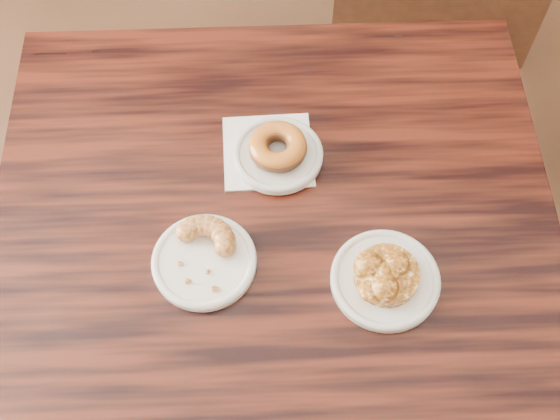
% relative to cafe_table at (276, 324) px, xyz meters
% --- Properties ---
extents(floor, '(5.00, 5.00, 0.00)m').
position_rel_cafe_table_xyz_m(floor, '(0.02, -0.07, -0.38)').
color(floor, black).
rests_on(floor, ground).
extents(cafe_table, '(1.09, 1.09, 0.75)m').
position_rel_cafe_table_xyz_m(cafe_table, '(0.00, 0.00, 0.00)').
color(cafe_table, black).
rests_on(cafe_table, floor).
extents(napkin, '(0.18, 0.18, 0.00)m').
position_rel_cafe_table_xyz_m(napkin, '(-0.05, 0.16, 0.38)').
color(napkin, white).
rests_on(napkin, cafe_table).
extents(plate_donut, '(0.15, 0.15, 0.01)m').
position_rel_cafe_table_xyz_m(plate_donut, '(-0.03, 0.15, 0.38)').
color(plate_donut, silver).
rests_on(plate_donut, napkin).
extents(plate_cruller, '(0.16, 0.16, 0.01)m').
position_rel_cafe_table_xyz_m(plate_cruller, '(-0.10, -0.06, 0.38)').
color(plate_cruller, white).
rests_on(plate_cruller, cafe_table).
extents(plate_fritter, '(0.16, 0.16, 0.01)m').
position_rel_cafe_table_xyz_m(plate_fritter, '(0.18, -0.03, 0.38)').
color(plate_fritter, silver).
rests_on(plate_fritter, cafe_table).
extents(glazed_donut, '(0.09, 0.09, 0.03)m').
position_rel_cafe_table_xyz_m(glazed_donut, '(-0.03, 0.15, 0.41)').
color(glazed_donut, '#995716').
rests_on(glazed_donut, plate_donut).
extents(apple_fritter, '(0.13, 0.13, 0.03)m').
position_rel_cafe_table_xyz_m(apple_fritter, '(0.18, -0.03, 0.40)').
color(apple_fritter, '#452107').
rests_on(apple_fritter, plate_fritter).
extents(cruller_fragment, '(0.11, 0.11, 0.03)m').
position_rel_cafe_table_xyz_m(cruller_fragment, '(-0.10, -0.06, 0.40)').
color(cruller_fragment, brown).
rests_on(cruller_fragment, plate_cruller).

